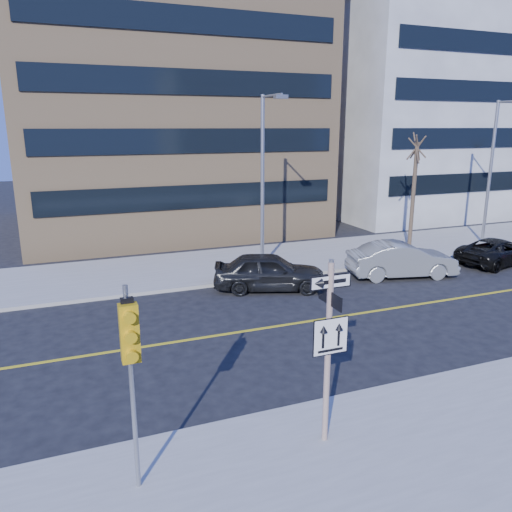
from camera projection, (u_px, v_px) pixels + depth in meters
name	position (u px, v px, depth m)	size (l,w,h in m)	color
ground	(278.00, 390.00, 13.17)	(120.00, 120.00, 0.00)	black
far_sidewalk	(469.00, 240.00, 30.31)	(66.00, 6.00, 0.15)	gray
road_centerline	(500.00, 292.00, 21.01)	(40.00, 0.14, 0.01)	gold
sign_pole	(329.00, 342.00, 10.29)	(0.92, 0.92, 4.06)	beige
traffic_signal	(130.00, 350.00, 8.60)	(0.32, 0.45, 4.00)	gray
parked_car_a	(269.00, 271.00, 21.11)	(4.70, 1.89, 1.60)	black
parked_car_b	(402.00, 260.00, 22.92)	(4.91, 1.71, 1.62)	slate
parked_car_c	(498.00, 251.00, 25.15)	(4.69, 2.16, 1.30)	black
streetlight_a	(264.00, 171.00, 23.08)	(0.55, 2.25, 8.00)	gray
streetlight_b	(495.00, 163.00, 28.01)	(0.55, 2.25, 8.00)	gray
street_tree_west	(417.00, 150.00, 26.54)	(1.80, 1.80, 6.35)	#392C21
building_brick	(159.00, 92.00, 34.14)	(18.00, 18.00, 18.00)	tan
building_grey_mid	(427.00, 117.00, 41.37)	(20.00, 16.00, 15.00)	gray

